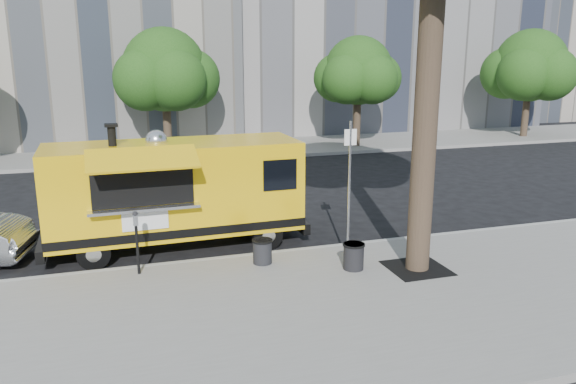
{
  "coord_description": "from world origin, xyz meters",
  "views": [
    {
      "loc": [
        -3.29,
        -12.55,
        4.57
      ],
      "look_at": [
        0.63,
        0.0,
        1.29
      ],
      "focal_mm": 35.0,
      "sensor_mm": 36.0,
      "label": 1
    }
  ],
  "objects_px": {
    "far_tree_b": "(164,70)",
    "trash_bin_right": "(262,251)",
    "parking_meter": "(137,235)",
    "sign_post": "(349,181)",
    "far_tree_c": "(358,71)",
    "trash_bin_left": "(354,255)",
    "far_tree_d": "(530,66)",
    "food_truck": "(174,191)"
  },
  "relations": [
    {
      "from": "far_tree_b",
      "to": "trash_bin_right",
      "type": "bearing_deg",
      "value": -87.68
    },
    {
      "from": "trash_bin_left",
      "to": "far_tree_b",
      "type": "bearing_deg",
      "value": 98.69
    },
    {
      "from": "far_tree_d",
      "to": "food_truck",
      "type": "relative_size",
      "value": 0.91
    },
    {
      "from": "sign_post",
      "to": "trash_bin_left",
      "type": "distance_m",
      "value": 1.66
    },
    {
      "from": "trash_bin_left",
      "to": "far_tree_d",
      "type": "bearing_deg",
      "value": 41.99
    },
    {
      "from": "far_tree_d",
      "to": "parking_meter",
      "type": "height_order",
      "value": "far_tree_d"
    },
    {
      "from": "far_tree_c",
      "to": "far_tree_d",
      "type": "relative_size",
      "value": 0.92
    },
    {
      "from": "far_tree_d",
      "to": "food_truck",
      "type": "bearing_deg",
      "value": -148.76
    },
    {
      "from": "far_tree_b",
      "to": "far_tree_c",
      "type": "relative_size",
      "value": 1.06
    },
    {
      "from": "far_tree_b",
      "to": "far_tree_c",
      "type": "distance_m",
      "value": 9.01
    },
    {
      "from": "far_tree_d",
      "to": "trash_bin_left",
      "type": "relative_size",
      "value": 10.13
    },
    {
      "from": "parking_meter",
      "to": "trash_bin_left",
      "type": "relative_size",
      "value": 2.4
    },
    {
      "from": "sign_post",
      "to": "parking_meter",
      "type": "bearing_deg",
      "value": 177.48
    },
    {
      "from": "parking_meter",
      "to": "trash_bin_right",
      "type": "height_order",
      "value": "parking_meter"
    },
    {
      "from": "far_tree_c",
      "to": "sign_post",
      "type": "xyz_separation_m",
      "value": [
        -6.45,
        -13.95,
        -1.87
      ]
    },
    {
      "from": "sign_post",
      "to": "trash_bin_right",
      "type": "distance_m",
      "value": 2.43
    },
    {
      "from": "far_tree_d",
      "to": "far_tree_b",
      "type": "bearing_deg",
      "value": 179.7
    },
    {
      "from": "far_tree_c",
      "to": "trash_bin_right",
      "type": "xyz_separation_m",
      "value": [
        -8.42,
        -13.92,
        -3.28
      ]
    },
    {
      "from": "far_tree_d",
      "to": "trash_bin_left",
      "type": "bearing_deg",
      "value": -138.01
    },
    {
      "from": "far_tree_b",
      "to": "far_tree_d",
      "type": "bearing_deg",
      "value": -0.3
    },
    {
      "from": "far_tree_c",
      "to": "trash_bin_right",
      "type": "relative_size",
      "value": 9.86
    },
    {
      "from": "trash_bin_right",
      "to": "food_truck",
      "type": "bearing_deg",
      "value": 129.08
    },
    {
      "from": "far_tree_d",
      "to": "parking_meter",
      "type": "distance_m",
      "value": 25.38
    },
    {
      "from": "far_tree_b",
      "to": "trash_bin_left",
      "type": "height_order",
      "value": "far_tree_b"
    },
    {
      "from": "parking_meter",
      "to": "sign_post",
      "type": "bearing_deg",
      "value": -2.52
    },
    {
      "from": "far_tree_c",
      "to": "trash_bin_left",
      "type": "xyz_separation_m",
      "value": [
        -6.69,
        -14.82,
        -3.27
      ]
    },
    {
      "from": "sign_post",
      "to": "food_truck",
      "type": "height_order",
      "value": "sign_post"
    },
    {
      "from": "far_tree_b",
      "to": "parking_meter",
      "type": "distance_m",
      "value": 14.48
    },
    {
      "from": "far_tree_b",
      "to": "parking_meter",
      "type": "xyz_separation_m",
      "value": [
        -2.0,
        -14.05,
        -2.85
      ]
    },
    {
      "from": "parking_meter",
      "to": "food_truck",
      "type": "distance_m",
      "value": 2.09
    },
    {
      "from": "far_tree_c",
      "to": "trash_bin_left",
      "type": "relative_size",
      "value": 9.35
    },
    {
      "from": "far_tree_c",
      "to": "parking_meter",
      "type": "height_order",
      "value": "far_tree_c"
    },
    {
      "from": "trash_bin_left",
      "to": "trash_bin_right",
      "type": "relative_size",
      "value": 1.05
    },
    {
      "from": "far_tree_d",
      "to": "far_tree_c",
      "type": "bearing_deg",
      "value": -178.85
    },
    {
      "from": "far_tree_d",
      "to": "parking_meter",
      "type": "bearing_deg",
      "value": -146.4
    },
    {
      "from": "far_tree_b",
      "to": "trash_bin_right",
      "type": "distance_m",
      "value": 14.64
    },
    {
      "from": "far_tree_d",
      "to": "trash_bin_right",
      "type": "height_order",
      "value": "far_tree_d"
    },
    {
      "from": "trash_bin_right",
      "to": "parking_meter",
      "type": "bearing_deg",
      "value": 176.12
    },
    {
      "from": "far_tree_b",
      "to": "trash_bin_right",
      "type": "height_order",
      "value": "far_tree_b"
    },
    {
      "from": "far_tree_b",
      "to": "parking_meter",
      "type": "relative_size",
      "value": 4.12
    },
    {
      "from": "parking_meter",
      "to": "far_tree_c",
      "type": "bearing_deg",
      "value": 51.34
    },
    {
      "from": "far_tree_b",
      "to": "far_tree_c",
      "type": "height_order",
      "value": "far_tree_b"
    }
  ]
}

